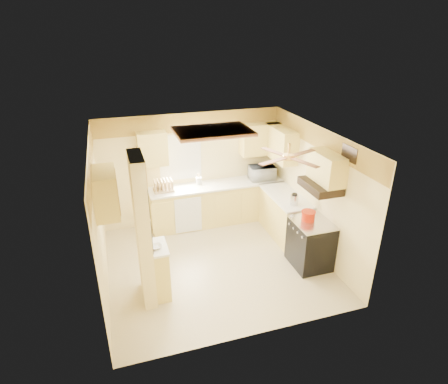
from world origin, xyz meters
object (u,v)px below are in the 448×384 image
object	(u,v)px
microwave	(262,173)
kettle	(294,199)
stove	(310,243)
bowl	(156,247)
dutch_oven	(308,216)

from	to	relation	value
microwave	kettle	xyz separation A→B (m)	(0.09, -1.41, -0.05)
stove	bowl	distance (m)	2.88
stove	microwave	distance (m)	2.21
stove	kettle	bearing A→B (deg)	91.79
dutch_oven	kettle	xyz separation A→B (m)	(0.02, 0.61, 0.05)
dutch_oven	kettle	world-z (taller)	kettle
dutch_oven	stove	bearing A→B (deg)	-65.27
kettle	microwave	bearing A→B (deg)	93.83
bowl	dutch_oven	bearing A→B (deg)	2.97
microwave	kettle	bearing A→B (deg)	98.58
microwave	stove	bearing A→B (deg)	97.90
microwave	bowl	size ratio (longest dim) A/B	2.96
stove	dutch_oven	world-z (taller)	dutch_oven
dutch_oven	microwave	bearing A→B (deg)	92.01
stove	bowl	size ratio (longest dim) A/B	4.74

